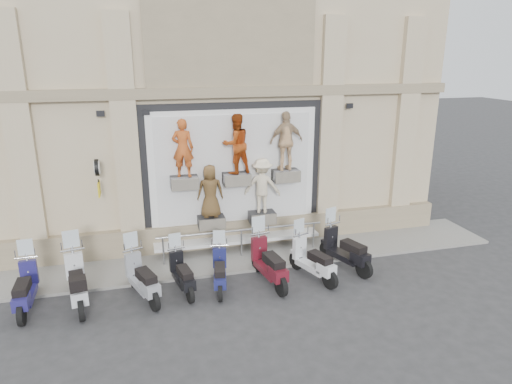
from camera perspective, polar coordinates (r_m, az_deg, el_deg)
ground at (r=12.18m, az=0.39°, el=-12.12°), size 90.00×90.00×0.00m
sidewalk at (r=13.98m, az=-1.90°, el=-7.92°), size 16.00×2.20×0.08m
building at (r=17.50m, az=-5.90°, el=17.13°), size 14.00×8.60×12.00m
shop_vitrine at (r=13.78m, az=-2.14°, el=2.30°), size 5.60×0.97×4.30m
guard_rail at (r=13.72m, az=-1.82°, el=-6.48°), size 5.06×0.10×0.93m
clock_sign_bracket at (r=13.16m, az=-19.20°, el=2.29°), size 0.10×0.80×1.02m
scooter_a at (r=12.29m, az=-27.02°, el=-9.75°), size 0.60×1.93×1.56m
scooter_b at (r=11.96m, az=-21.61°, el=-9.40°), size 0.96×2.17×1.70m
scooter_c at (r=11.79m, az=-14.12°, el=-9.40°), size 1.19×2.01×1.57m
scooter_d at (r=11.95m, az=-9.26°, el=-9.17°), size 0.81×1.79×1.40m
scooter_e at (r=11.96m, az=-4.56°, el=-8.94°), size 0.80×1.79×1.41m
scooter_f at (r=12.15m, az=1.60°, el=-7.77°), size 0.91×2.13×1.67m
scooter_g at (r=12.50m, az=7.15°, el=-7.51°), size 1.15×1.97×1.54m
scooter_h at (r=13.20m, az=11.17°, el=-6.09°), size 1.22×2.10×1.64m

